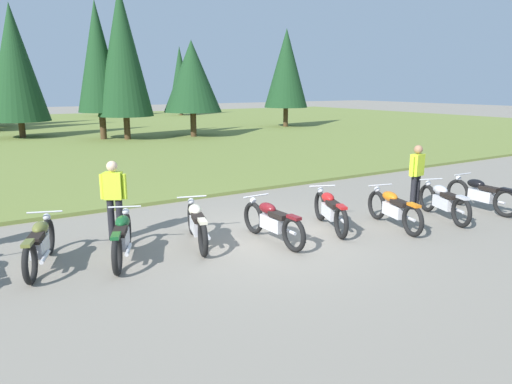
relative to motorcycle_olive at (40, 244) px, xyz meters
The scene contains 13 objects.
ground_plane 4.43m from the motorcycle_olive, 11.21° to the right, with size 140.00×140.00×0.00m, color gray.
grass_moorland 25.54m from the motorcycle_olive, 80.25° to the left, with size 80.00×44.00×0.10m, color olive.
forest_treeline 29.30m from the motorcycle_olive, 82.44° to the left, with size 37.34×29.10×8.65m.
motorcycle_olive is the anchor object (origin of this frame).
motorcycle_british_green 1.40m from the motorcycle_olive, 16.23° to the right, with size 0.99×1.97×0.88m.
motorcycle_cream 2.89m from the motorcycle_olive, ahead, with size 0.80×2.05×0.88m.
motorcycle_maroon 4.37m from the motorcycle_olive, 13.28° to the right, with size 0.62×2.10×0.88m.
motorcycle_red 5.93m from the motorcycle_olive, ahead, with size 0.95×1.99×0.88m.
motorcycle_orange 7.34m from the motorcycle_olive, 12.65° to the right, with size 0.75×2.06×0.88m.
motorcycle_silver 8.89m from the motorcycle_olive, 11.44° to the right, with size 0.91×2.00×0.88m.
motorcycle_black 10.33m from the motorcycle_olive, ahead, with size 0.62×2.10×0.88m.
rider_checking_bike 8.96m from the motorcycle_olive, ahead, with size 0.54×0.27×1.67m.
rider_near_row_end 1.83m from the motorcycle_olive, 27.71° to the left, with size 0.48×0.38×1.67m.
Camera 1 is at (-5.21, -7.76, 3.15)m, focal length 32.72 mm.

